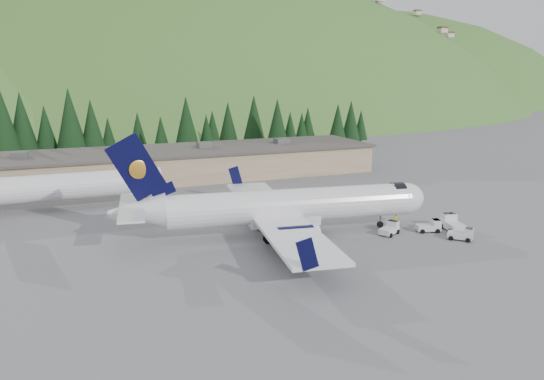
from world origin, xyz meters
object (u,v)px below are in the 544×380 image
(baggage_tug_b, at_px, (430,226))
(ramp_worker, at_px, (395,220))
(terminal_building, at_px, (177,163))
(baggage_tug_d, at_px, (463,234))
(second_airliner, at_px, (57,186))
(baggage_tug_a, at_px, (390,229))
(airliner, at_px, (283,207))
(baggage_tug_c, at_px, (452,223))

(baggage_tug_b, height_order, ramp_worker, ramp_worker)
(terminal_building, relative_size, baggage_tug_d, 24.60)
(second_airliner, distance_m, baggage_tug_a, 44.28)
(airliner, distance_m, terminal_building, 38.05)
(ramp_worker, bearing_deg, terminal_building, -73.08)
(baggage_tug_d, bearing_deg, second_airliner, -169.82)
(baggage_tug_c, distance_m, terminal_building, 49.59)
(baggage_tug_c, bearing_deg, baggage_tug_a, 92.91)
(airliner, distance_m, second_airliner, 32.34)
(baggage_tug_a, relative_size, baggage_tug_b, 1.00)
(terminal_building, height_order, ramp_worker, terminal_building)
(baggage_tug_b, bearing_deg, second_airliner, 163.99)
(second_airliner, distance_m, baggage_tug_c, 51.43)
(baggage_tug_a, height_order, baggage_tug_d, baggage_tug_a)
(baggage_tug_a, height_order, baggage_tug_c, baggage_tug_c)
(airliner, xyz_separation_m, baggage_tug_a, (11.70, -4.41, -2.63))
(second_airliner, relative_size, terminal_building, 0.39)
(baggage_tug_b, bearing_deg, baggage_tug_c, 8.76)
(airliner, bearing_deg, baggage_tug_a, -12.25)
(baggage_tug_a, bearing_deg, baggage_tug_d, -67.55)
(baggage_tug_c, bearing_deg, terminal_building, 41.71)
(second_airliner, bearing_deg, baggage_tug_d, -36.80)
(second_airliner, distance_m, terminal_building, 25.55)
(baggage_tug_c, relative_size, terminal_building, 0.05)
(baggage_tug_c, relative_size, ramp_worker, 2.35)
(terminal_building, bearing_deg, baggage_tug_d, -65.17)
(second_airliner, height_order, baggage_tug_a, second_airliner)
(second_airliner, bearing_deg, airliner, -42.48)
(terminal_building, height_order, baggage_tug_d, terminal_building)
(second_airliner, xyz_separation_m, ramp_worker, (37.98, -23.83, -2.53))
(ramp_worker, bearing_deg, baggage_tug_c, 136.17)
(baggage_tug_a, distance_m, baggage_tug_d, 7.98)
(airliner, xyz_separation_m, ramp_worker, (14.13, -1.98, -2.48))
(baggage_tug_b, xyz_separation_m, baggage_tug_c, (2.76, -0.45, 0.17))
(airliner, xyz_separation_m, terminal_building, (-3.94, 37.84, -0.66))
(airliner, distance_m, baggage_tug_b, 17.70)
(baggage_tug_b, height_order, baggage_tug_d, baggage_tug_b)
(baggage_tug_a, distance_m, baggage_tug_c, 7.85)
(second_airliner, height_order, baggage_tug_b, second_airliner)
(second_airliner, distance_m, baggage_tug_b, 48.89)
(second_airliner, relative_size, baggage_tug_c, 7.32)
(baggage_tug_d, bearing_deg, terminal_building, 161.81)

